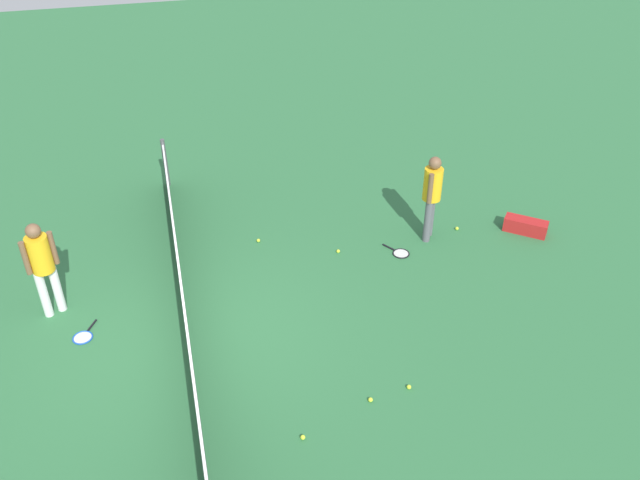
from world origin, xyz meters
The scene contains 13 objects.
ground_plane centered at (0.00, 0.00, 0.00)m, with size 40.00×40.00×0.00m, color #2D6B3D.
court_net centered at (0.00, 0.00, 0.50)m, with size 10.09×0.09×1.07m.
player_near_side centered at (1.74, -4.64, 1.01)m, with size 0.48×0.47×1.70m.
player_far_side centered at (1.18, 2.04, 1.01)m, with size 0.46×0.51×1.70m.
tennis_racket_near_player centered at (1.37, -3.96, 0.01)m, with size 0.58×0.46×0.03m.
tennis_racket_far_player centered at (0.45, 1.59, 0.01)m, with size 0.60×0.42×0.03m.
tennis_ball_near_player centered at (1.67, -2.87, 0.03)m, with size 0.07×0.07×0.07m, color #C6E033.
tennis_ball_by_net centered at (-1.81, -2.95, 0.03)m, with size 0.07×0.07×0.07m, color #C6E033.
tennis_ball_midcourt centered at (-2.31, -1.29, 0.03)m, with size 0.07×0.07×0.07m, color #C6E033.
tennis_ball_baseline centered at (-1.91, -2.35, 0.03)m, with size 0.07×0.07×0.07m, color #C6E033.
tennis_ball_stray_left centered at (2.37, -1.50, 0.03)m, with size 0.07×0.07×0.07m, color #C6E033.
tennis_ball_stray_right centered at (1.84, -5.30, 0.03)m, with size 0.07×0.07×0.07m, color #C6E033.
equipment_bag centered at (1.47, -6.50, 0.14)m, with size 0.72×0.80×0.28m.
Camera 1 is at (-7.99, -0.08, 7.13)m, focal length 37.62 mm.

